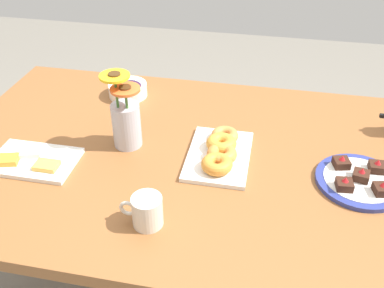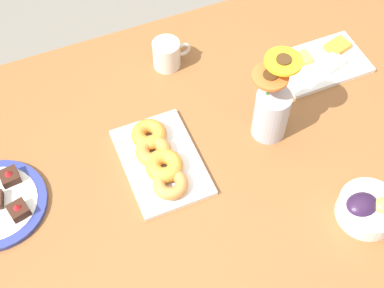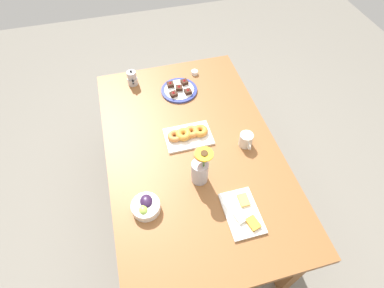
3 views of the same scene
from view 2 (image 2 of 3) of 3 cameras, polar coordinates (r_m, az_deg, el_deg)
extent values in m
plane|color=slate|center=(2.05, 0.00, -12.40)|extent=(6.00, 6.00, 0.00)
cube|color=brown|center=(1.41, 0.00, -1.38)|extent=(1.60, 1.00, 0.04)
cube|color=brown|center=(2.17, 13.52, 8.15)|extent=(0.07, 0.07, 0.70)
cylinder|color=beige|center=(1.55, -2.74, 9.53)|extent=(0.08, 0.08, 0.09)
cylinder|color=brown|center=(1.53, -2.79, 10.49)|extent=(0.07, 0.07, 0.00)
torus|color=beige|center=(1.56, -0.95, 10.06)|extent=(0.05, 0.01, 0.05)
cylinder|color=white|center=(1.34, 18.23, -6.62)|extent=(0.15, 0.15, 0.05)
ellipsoid|color=#2D1938|center=(1.32, 17.64, -6.25)|extent=(0.08, 0.07, 0.04)
ellipsoid|color=#9EC14C|center=(1.33, 19.71, -6.24)|extent=(0.05, 0.04, 0.04)
cube|color=white|center=(1.62, 13.61, 8.33)|extent=(0.26, 0.17, 0.01)
cube|color=#EFB74C|center=(1.60, 11.33, 8.87)|extent=(0.07, 0.05, 0.01)
cube|color=white|center=(1.61, 14.69, 8.38)|extent=(0.08, 0.07, 0.02)
cube|color=orange|center=(1.66, 15.27, 10.03)|extent=(0.08, 0.07, 0.02)
cube|color=white|center=(1.37, -3.24, -2.02)|extent=(0.19, 0.28, 0.01)
torus|color=#D18240|center=(1.31, -2.32, -4.27)|extent=(0.11, 0.11, 0.03)
torus|color=gold|center=(1.33, -3.00, -2.33)|extent=(0.13, 0.13, 0.04)
torus|color=orange|center=(1.36, -4.15, -0.75)|extent=(0.10, 0.10, 0.04)
torus|color=orange|center=(1.39, -4.62, 1.03)|extent=(0.10, 0.10, 0.04)
cube|color=#381E14|center=(1.39, -18.86, -3.32)|extent=(0.05, 0.05, 0.02)
cone|color=red|center=(1.38, -19.08, -2.92)|extent=(0.02, 0.02, 0.01)
cube|color=#381E14|center=(1.34, -18.01, -6.74)|extent=(0.05, 0.05, 0.02)
cone|color=red|center=(1.32, -18.22, -6.35)|extent=(0.02, 0.02, 0.01)
cylinder|color=#B2B2BC|center=(1.39, 8.42, 3.14)|extent=(0.09, 0.09, 0.15)
cylinder|color=#3D702D|center=(1.30, 9.44, 7.02)|extent=(0.01, 0.01, 0.10)
cylinder|color=yellow|center=(1.26, 9.77, 8.64)|extent=(0.09, 0.09, 0.01)
cylinder|color=#472D14|center=(1.26, 9.81, 8.82)|extent=(0.04, 0.04, 0.01)
cylinder|color=#3D702D|center=(1.31, 8.16, 6.19)|extent=(0.01, 0.01, 0.06)
cylinder|color=orange|center=(1.28, 8.34, 7.17)|extent=(0.09, 0.09, 0.01)
cylinder|color=#472D14|center=(1.28, 8.37, 7.35)|extent=(0.04, 0.04, 0.01)
camera|label=1|loc=(1.80, -26.21, 40.49)|focal=40.00mm
camera|label=3|loc=(1.41, 74.00, 39.37)|focal=28.00mm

